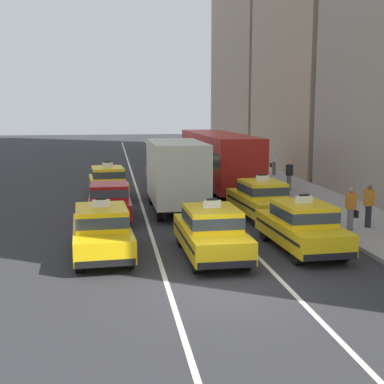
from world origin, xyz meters
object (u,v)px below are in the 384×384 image
object	(u,v)px
taxi_center_third	(164,172)
pedestrian_by_storefront	(369,206)
taxi_left_nearest	(102,230)
taxi_left_third	(108,182)
pedestrian_mid_block	(351,209)
taxi_right_nearest	(302,225)
taxi_right_second	(261,199)
taxi_right_fourth	(190,157)
box_truck_center_second	(174,172)
bus_right_third	(218,157)
pedestrian_trailing	(274,163)
pedestrian_far_corner	(289,175)
sedan_left_second	(109,200)
taxi_center_nearest	(211,231)

from	to	relation	value
taxi_center_third	pedestrian_by_storefront	world-z (taller)	taxi_center_third
taxi_left_nearest	taxi_left_third	world-z (taller)	same
pedestrian_mid_block	pedestrian_by_storefront	size ratio (longest dim) A/B	0.97
taxi_right_nearest	taxi_right_second	distance (m)	5.27
taxi_left_nearest	pedestrian_mid_block	xyz separation A→B (m)	(9.33, 1.71, 0.10)
taxi_right_fourth	box_truck_center_second	bearing A→B (deg)	-100.93
bus_right_third	pedestrian_mid_block	size ratio (longest dim) A/B	6.85
box_truck_center_second	pedestrian_trailing	world-z (taller)	box_truck_center_second
pedestrian_mid_block	bus_right_third	bearing A→B (deg)	101.61
taxi_left_nearest	taxi_right_nearest	size ratio (longest dim) A/B	1.01
bus_right_third	pedestrian_trailing	distance (m)	6.18
bus_right_third	pedestrian_far_corner	bearing A→B (deg)	-37.99
pedestrian_mid_block	taxi_right_second	bearing A→B (deg)	128.38
taxi_left_nearest	taxi_right_second	xyz separation A→B (m)	(6.74, 4.98, 0.00)
taxi_center_third	pedestrian_trailing	size ratio (longest dim) A/B	2.79
taxi_right_nearest	bus_right_third	size ratio (longest dim) A/B	0.41
box_truck_center_second	taxi_center_third	xyz separation A→B (m)	(0.28, 7.73, -0.90)
taxi_right_nearest	pedestrian_trailing	bearing A→B (deg)	75.43
sedan_left_second	taxi_left_third	world-z (taller)	taxi_left_third
pedestrian_by_storefront	pedestrian_trailing	bearing A→B (deg)	85.69
box_truck_center_second	pedestrian_far_corner	xyz separation A→B (m)	(7.02, 4.07, -0.80)
box_truck_center_second	pedestrian_far_corner	distance (m)	8.15
box_truck_center_second	taxi_center_third	world-z (taller)	box_truck_center_second
taxi_left_nearest	taxi_left_third	size ratio (longest dim) A/B	0.99
taxi_center_third	taxi_right_second	world-z (taller)	same
taxi_center_third	taxi_right_nearest	distance (m)	15.82
taxi_left_third	sedan_left_second	bearing A→B (deg)	-89.01
taxi_right_fourth	pedestrian_far_corner	distance (m)	12.96
sedan_left_second	taxi_center_third	xyz separation A→B (m)	(3.30, 9.51, 0.03)
taxi_left_third	pedestrian_by_storefront	size ratio (longest dim) A/B	2.76
taxi_center_third	pedestrian_trailing	bearing A→B (deg)	20.75
taxi_right_second	bus_right_third	world-z (taller)	bus_right_third
taxi_right_nearest	taxi_right_fourth	distance (m)	24.22
taxi_left_nearest	taxi_center_third	distance (m)	15.63
box_truck_center_second	pedestrian_by_storefront	world-z (taller)	box_truck_center_second
taxi_center_third	taxi_right_fourth	size ratio (longest dim) A/B	0.99
taxi_center_nearest	pedestrian_trailing	bearing A→B (deg)	67.07
taxi_right_second	pedestrian_mid_block	xyz separation A→B (m)	(2.59, -3.26, 0.10)
pedestrian_trailing	pedestrian_far_corner	distance (m)	6.77
taxi_left_nearest	taxi_right_fourth	distance (m)	24.78
taxi_right_second	bus_right_third	bearing A→B (deg)	90.02
sedan_left_second	taxi_right_nearest	world-z (taller)	taxi_right_nearest
taxi_left_third	taxi_right_fourth	world-z (taller)	same
taxi_left_nearest	box_truck_center_second	bearing A→B (deg)	66.53
box_truck_center_second	taxi_right_fourth	xyz separation A→B (m)	(3.18, 16.44, -0.90)
sedan_left_second	pedestrian_by_storefront	xyz separation A→B (m)	(10.00, -3.61, 0.16)
bus_right_third	pedestrian_trailing	xyz separation A→B (m)	(4.72, 3.91, -0.84)
bus_right_third	taxi_right_fourth	xyz separation A→B (m)	(-0.31, 9.62, -0.94)
pedestrian_by_storefront	taxi_right_second	bearing A→B (deg)	140.52
taxi_left_nearest	taxi_left_third	distance (m)	11.32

